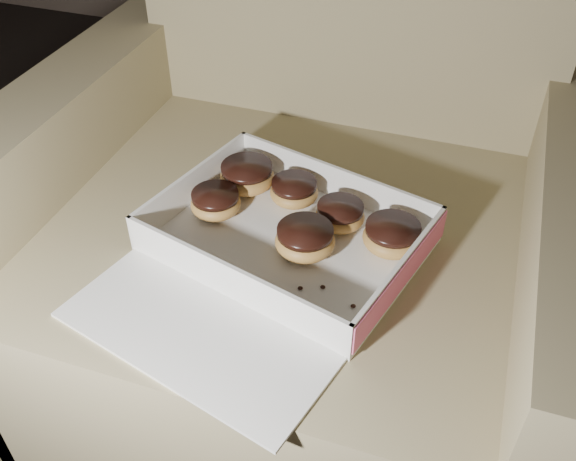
% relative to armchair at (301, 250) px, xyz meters
% --- Properties ---
extents(armchair, '(0.93, 0.79, 0.98)m').
position_rel_armchair_xyz_m(armchair, '(0.00, 0.00, 0.00)').
color(armchair, '#9C8D63').
rests_on(armchair, floor).
extents(bakery_box, '(0.46, 0.50, 0.06)m').
position_rel_armchair_xyz_m(bakery_box, '(0.01, -0.17, 0.14)').
color(bakery_box, white).
rests_on(bakery_box, armchair).
extents(donut_a, '(0.08, 0.08, 0.04)m').
position_rel_armchair_xyz_m(donut_a, '(0.00, -0.04, 0.16)').
color(donut_a, '#C39144').
rests_on(donut_a, bakery_box).
extents(donut_b, '(0.07, 0.07, 0.04)m').
position_rel_armchair_xyz_m(donut_b, '(0.08, -0.07, 0.16)').
color(donut_b, '#C39144').
rests_on(donut_b, bakery_box).
extents(donut_c, '(0.09, 0.09, 0.04)m').
position_rel_armchair_xyz_m(donut_c, '(0.05, -0.15, 0.16)').
color(donut_c, '#C39144').
rests_on(donut_c, bakery_box).
extents(donut_d, '(0.08, 0.08, 0.04)m').
position_rel_armchair_xyz_m(donut_d, '(-0.10, -0.11, 0.16)').
color(donut_d, '#C39144').
rests_on(donut_d, bakery_box).
extents(donut_e, '(0.08, 0.08, 0.04)m').
position_rel_armchair_xyz_m(donut_e, '(0.17, -0.10, 0.16)').
color(donut_e, '#C39144').
rests_on(donut_e, bakery_box).
extents(donut_f, '(0.09, 0.09, 0.04)m').
position_rel_armchair_xyz_m(donut_f, '(-0.08, -0.03, 0.16)').
color(donut_f, '#C39144').
rests_on(donut_f, bakery_box).
extents(crumb_a, '(0.01, 0.01, 0.00)m').
position_rel_armchair_xyz_m(crumb_a, '(0.04, -0.16, 0.14)').
color(crumb_a, black).
rests_on(crumb_a, bakery_box).
extents(crumb_b, '(0.01, 0.01, 0.00)m').
position_rel_armchair_xyz_m(crumb_b, '(0.10, -0.21, 0.14)').
color(crumb_b, black).
rests_on(crumb_b, bakery_box).
extents(crumb_c, '(0.01, 0.01, 0.00)m').
position_rel_armchair_xyz_m(crumb_c, '(0.07, -0.22, 0.14)').
color(crumb_c, black).
rests_on(crumb_c, bakery_box).
extents(crumb_d, '(0.01, 0.01, 0.00)m').
position_rel_armchair_xyz_m(crumb_d, '(0.14, -0.23, 0.14)').
color(crumb_d, black).
rests_on(crumb_d, bakery_box).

